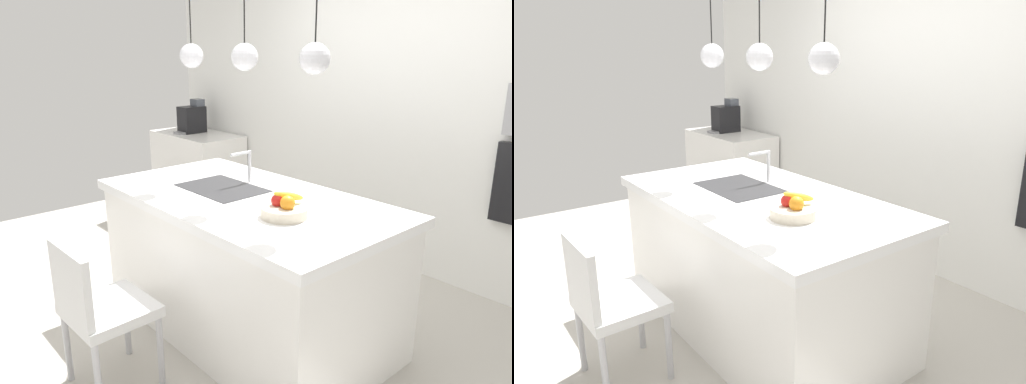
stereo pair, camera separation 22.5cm
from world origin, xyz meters
TOP-DOWN VIEW (x-y plane):
  - floor at (0.00, 0.00)m, footprint 6.60×6.60m
  - back_wall at (0.00, 1.65)m, footprint 6.00×0.10m
  - kitchen_island at (0.00, 0.00)m, footprint 1.97×1.06m
  - sink_basin at (-0.24, 0.00)m, footprint 0.56×0.40m
  - faucet at (-0.24, 0.21)m, footprint 0.02×0.17m
  - fruit_bowl at (0.43, -0.09)m, footprint 0.26×0.27m
  - side_counter at (-2.40, 1.28)m, footprint 1.10×0.60m
  - coffee_machine at (-2.48, 1.28)m, footprint 0.20×0.35m
  - chair_near at (-0.05, -0.98)m, footprint 0.45×0.43m
  - pendant_light_left at (-0.54, 0.00)m, footprint 0.16×0.16m
  - pendant_light_center at (0.00, 0.00)m, footprint 0.16×0.16m
  - pendant_light_right at (0.54, 0.00)m, footprint 0.16×0.16m

SIDE VIEW (x-z plane):
  - floor at x=0.00m, z-range 0.00..0.00m
  - side_counter at x=-2.40m, z-range 0.00..0.86m
  - kitchen_island at x=0.00m, z-range 0.00..0.92m
  - chair_near at x=-0.05m, z-range 0.07..0.93m
  - sink_basin at x=-0.24m, z-range 0.91..0.92m
  - fruit_bowl at x=0.43m, z-range 0.89..1.04m
  - coffee_machine at x=-2.48m, z-range 0.83..1.21m
  - faucet at x=-0.24m, z-range 0.95..1.17m
  - back_wall at x=0.00m, z-range 0.00..2.60m
  - pendant_light_left at x=-0.54m, z-range 1.38..2.14m
  - pendant_light_center at x=0.00m, z-range 1.38..2.14m
  - pendant_light_right at x=0.54m, z-range 1.38..2.14m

